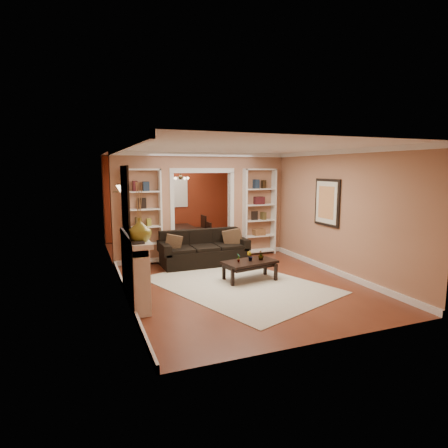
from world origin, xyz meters
name	(u,v)px	position (x,y,z in m)	size (l,w,h in m)	color
floor	(219,268)	(0.00, 0.00, 0.00)	(8.00, 8.00, 0.00)	brown
ceiling	(218,150)	(0.00, 0.00, 2.70)	(8.00, 8.00, 0.00)	white
wall_back	(175,198)	(0.00, 4.00, 1.35)	(8.00, 8.00, 0.00)	#AD795B
wall_front	(328,243)	(0.00, -4.00, 1.35)	(8.00, 8.00, 0.00)	#AD795B
wall_left	(116,215)	(-2.25, 0.00, 1.35)	(8.00, 8.00, 0.00)	#AD795B
wall_right	(303,207)	(2.25, 0.00, 1.35)	(8.00, 8.00, 0.00)	#AD795B
partition_wall	(202,206)	(0.00, 1.20, 1.35)	(4.50, 0.15, 2.70)	#AD795B
red_back_panel	(176,199)	(0.00, 3.97, 1.32)	(4.44, 0.04, 2.64)	maroon
dining_window	(176,192)	(0.00, 3.93, 1.55)	(0.78, 0.03, 0.98)	#8CA5CC
area_rug	(239,285)	(-0.06, -1.32, 0.01)	(2.51, 3.51, 0.01)	beige
sofa	(204,248)	(-0.21, 0.45, 0.41)	(2.10, 0.91, 0.82)	black
pillow_left	(174,243)	(-0.95, 0.43, 0.59)	(0.37, 0.11, 0.37)	brown
pillow_right	(233,237)	(0.54, 0.43, 0.63)	(0.45, 0.13, 0.45)	brown
coffee_table	(250,271)	(0.27, -1.11, 0.21)	(1.09, 0.59, 0.41)	black
plant_left	(239,258)	(0.02, -1.11, 0.50)	(0.10, 0.07, 0.18)	#336626
plant_center	(250,256)	(0.27, -1.11, 0.51)	(0.11, 0.09, 0.20)	#336626
plant_right	(261,255)	(0.53, -1.11, 0.52)	(0.12, 0.12, 0.21)	#336626
bookshelf_left	(142,217)	(-1.55, 1.03, 1.15)	(0.90, 0.30, 2.30)	white
bookshelf_right	(259,212)	(1.55, 1.03, 1.15)	(0.90, 0.30, 2.30)	white
fireplace	(136,269)	(-2.09, -1.50, 0.58)	(0.32, 1.70, 1.16)	white
vase	(140,230)	(-2.09, -2.06, 1.35)	(0.36, 0.36, 0.38)	olive
mirror	(125,199)	(-2.23, -1.50, 1.80)	(0.03, 0.95, 1.10)	silver
wall_sconce	(117,190)	(-2.15, 0.55, 1.83)	(0.18, 0.18, 0.22)	#FFE0A5
framed_art	(327,202)	(2.21, -1.00, 1.55)	(0.04, 0.85, 1.05)	black
dining_table	(182,237)	(-0.15, 2.72, 0.29)	(0.90, 1.62, 0.57)	black
dining_chair_nw	(165,236)	(-0.70, 2.42, 0.42)	(0.41, 0.41, 0.84)	black
dining_chair_ne	(202,234)	(0.40, 2.42, 0.38)	(0.37, 0.37, 0.76)	black
dining_chair_sw	(161,233)	(-0.70, 3.02, 0.39)	(0.39, 0.39, 0.79)	black
dining_chair_se	(196,229)	(0.40, 3.02, 0.45)	(0.44, 0.44, 0.89)	black
chandelier	(186,178)	(0.00, 2.70, 2.02)	(0.50, 0.50, 0.30)	#392C1A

